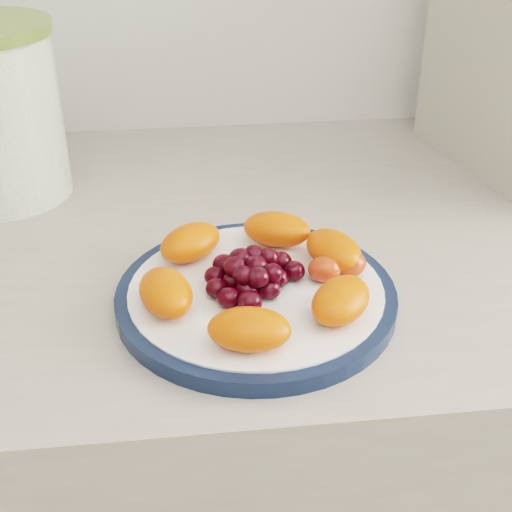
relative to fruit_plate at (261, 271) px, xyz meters
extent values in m
cube|color=#A59A8D|center=(0.09, 0.14, -0.48)|extent=(3.50, 0.60, 0.90)
cylinder|color=#0E1B35|center=(0.00, 0.00, -0.02)|extent=(0.25, 0.25, 0.01)
cylinder|color=white|center=(0.00, 0.00, -0.02)|extent=(0.23, 0.23, 0.02)
ellipsoid|color=#FC3C08|center=(0.07, 0.03, 0.00)|extent=(0.06, 0.08, 0.03)
ellipsoid|color=#FC3C08|center=(0.02, 0.07, 0.00)|extent=(0.08, 0.06, 0.03)
ellipsoid|color=#FC3C08|center=(-0.06, 0.06, 0.00)|extent=(0.08, 0.08, 0.03)
ellipsoid|color=#FC3C08|center=(-0.08, -0.02, 0.00)|extent=(0.06, 0.07, 0.03)
ellipsoid|color=#FC3C08|center=(-0.02, -0.08, 0.00)|extent=(0.07, 0.05, 0.03)
ellipsoid|color=#FC3C08|center=(0.06, -0.05, 0.00)|extent=(0.07, 0.08, 0.03)
ellipsoid|color=black|center=(0.00, 0.00, -0.01)|extent=(0.02, 0.02, 0.02)
ellipsoid|color=black|center=(0.01, 0.00, -0.01)|extent=(0.02, 0.02, 0.02)
ellipsoid|color=black|center=(0.00, 0.01, -0.01)|extent=(0.02, 0.02, 0.02)
ellipsoid|color=black|center=(-0.01, 0.01, -0.01)|extent=(0.02, 0.02, 0.02)
ellipsoid|color=black|center=(-0.02, 0.00, -0.01)|extent=(0.02, 0.02, 0.02)
ellipsoid|color=black|center=(-0.01, -0.02, -0.01)|extent=(0.02, 0.02, 0.02)
ellipsoid|color=black|center=(0.00, -0.02, -0.01)|extent=(0.02, 0.02, 0.02)
ellipsoid|color=black|center=(0.03, 0.01, -0.01)|extent=(0.02, 0.02, 0.02)
ellipsoid|color=black|center=(0.02, 0.02, -0.01)|extent=(0.02, 0.02, 0.02)
ellipsoid|color=black|center=(0.00, 0.03, -0.01)|extent=(0.02, 0.02, 0.02)
ellipsoid|color=black|center=(-0.01, 0.03, -0.01)|extent=(0.02, 0.02, 0.02)
ellipsoid|color=black|center=(-0.03, 0.02, -0.01)|extent=(0.02, 0.02, 0.02)
ellipsoid|color=black|center=(-0.04, 0.01, -0.01)|extent=(0.02, 0.02, 0.02)
ellipsoid|color=black|center=(-0.04, -0.01, -0.01)|extent=(0.02, 0.02, 0.02)
ellipsoid|color=black|center=(-0.03, -0.03, -0.01)|extent=(0.02, 0.02, 0.02)
ellipsoid|color=black|center=(-0.01, -0.04, -0.01)|extent=(0.02, 0.02, 0.02)
ellipsoid|color=black|center=(0.00, 0.00, 0.01)|extent=(0.02, 0.02, 0.02)
ellipsoid|color=black|center=(0.01, 0.01, 0.01)|extent=(0.02, 0.02, 0.02)
ellipsoid|color=black|center=(0.00, 0.01, 0.01)|extent=(0.02, 0.02, 0.02)
ellipsoid|color=black|center=(-0.02, 0.01, 0.01)|extent=(0.02, 0.02, 0.02)
ellipsoid|color=black|center=(-0.02, 0.00, 0.01)|extent=(0.02, 0.02, 0.02)
ellipsoid|color=black|center=(-0.02, -0.02, 0.01)|extent=(0.02, 0.02, 0.02)
ellipsoid|color=black|center=(0.00, -0.02, 0.01)|extent=(0.02, 0.02, 0.02)
ellipsoid|color=black|center=(0.01, -0.02, 0.01)|extent=(0.02, 0.02, 0.02)
ellipsoid|color=red|center=(0.06, 0.00, 0.00)|extent=(0.03, 0.03, 0.02)
ellipsoid|color=red|center=(0.08, 0.01, 0.00)|extent=(0.04, 0.03, 0.02)
camera|label=1|loc=(-0.07, -0.52, 0.33)|focal=50.00mm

